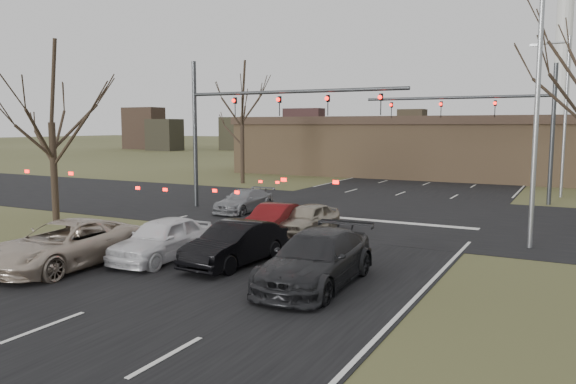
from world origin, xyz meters
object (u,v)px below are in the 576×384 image
(building, at_px, (470,147))
(car_silver_suv, at_px, (65,244))
(car_silver_ahead, at_px, (307,219))
(car_black_hatch, at_px, (235,244))
(car_charcoal_sedan, at_px, (316,259))
(streetlight_right_far, at_px, (563,108))
(mast_arm_near, at_px, (245,115))
(car_grey_ahead, at_px, (244,201))
(mast_arm_far, at_px, (501,117))
(car_white_sedan, at_px, (163,239))
(streetlight_right_near, at_px, (532,96))
(car_red_ahead, at_px, (273,220))

(building, bearing_deg, car_silver_suv, -98.99)
(car_silver_suv, height_order, car_silver_ahead, car_silver_suv)
(car_black_hatch, distance_m, car_charcoal_sedan, 3.46)
(streetlight_right_far, distance_m, car_charcoal_sedan, 26.07)
(streetlight_right_far, relative_size, car_black_hatch, 2.35)
(mast_arm_near, height_order, streetlight_right_far, streetlight_right_far)
(car_grey_ahead, bearing_deg, mast_arm_far, 45.14)
(car_white_sedan, height_order, car_silver_ahead, car_white_sedan)
(building, bearing_deg, streetlight_right_near, -76.31)
(mast_arm_far, relative_size, car_red_ahead, 2.85)
(car_white_sedan, relative_size, car_silver_ahead, 1.13)
(car_black_hatch, bearing_deg, mast_arm_near, 123.71)
(building, relative_size, car_silver_suv, 7.93)
(streetlight_right_far, height_order, car_white_sedan, streetlight_right_far)
(streetlight_right_far, bearing_deg, mast_arm_near, -136.11)
(building, distance_m, streetlight_right_far, 13.53)
(mast_arm_near, relative_size, car_grey_ahead, 2.96)
(car_silver_suv, bearing_deg, mast_arm_near, 92.99)
(mast_arm_near, relative_size, car_black_hatch, 2.85)
(car_charcoal_sedan, bearing_deg, building, 91.12)
(car_grey_ahead, bearing_deg, car_black_hatch, -57.32)
(car_white_sedan, height_order, car_black_hatch, car_white_sedan)
(streetlight_right_far, bearing_deg, car_grey_ahead, -134.72)
(car_silver_ahead, bearing_deg, car_red_ahead, -139.02)
(car_white_sedan, relative_size, car_charcoal_sedan, 0.82)
(car_silver_suv, relative_size, car_black_hatch, 1.26)
(car_charcoal_sedan, distance_m, car_red_ahead, 7.45)
(mast_arm_near, bearing_deg, mast_arm_far, 41.22)
(car_grey_ahead, bearing_deg, streetlight_right_far, 47.32)
(building, height_order, car_grey_ahead, building)
(streetlight_right_near, relative_size, car_silver_suv, 1.87)
(mast_arm_near, bearing_deg, car_grey_ahead, -69.07)
(streetlight_right_near, bearing_deg, building, 103.69)
(car_white_sedan, relative_size, car_grey_ahead, 1.05)
(car_white_sedan, bearing_deg, mast_arm_far, 66.84)
(mast_arm_far, height_order, streetlight_right_far, streetlight_right_far)
(building, distance_m, car_charcoal_sedan, 36.17)
(streetlight_right_near, distance_m, car_black_hatch, 11.88)
(mast_arm_near, distance_m, mast_arm_far, 15.17)
(mast_arm_far, relative_size, car_grey_ahead, 2.72)
(car_silver_ahead, bearing_deg, building, 90.67)
(mast_arm_far, distance_m, car_black_hatch, 21.32)
(streetlight_right_far, height_order, car_silver_ahead, streetlight_right_far)
(car_silver_ahead, bearing_deg, streetlight_right_near, 12.93)
(streetlight_right_near, height_order, car_silver_suv, streetlight_right_near)
(mast_arm_near, distance_m, car_black_hatch, 12.51)
(mast_arm_far, bearing_deg, car_black_hatch, -105.32)
(car_white_sedan, bearing_deg, streetlight_right_far, 63.72)
(car_white_sedan, height_order, car_grey_ahead, car_white_sedan)
(building, xyz_separation_m, car_black_hatch, (-1.33, -35.13, -1.97))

